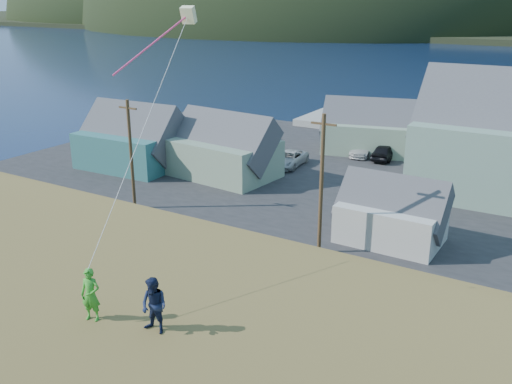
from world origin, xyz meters
TOP-DOWN VIEW (x-y plane):
  - ground at (0.00, 0.00)m, footprint 900.00×900.00m
  - grass_strip at (0.00, -2.00)m, footprint 110.00×8.00m
  - waterfront_lot at (0.00, 17.00)m, footprint 72.00×36.00m
  - wharf at (-6.00, 40.00)m, footprint 26.00×14.00m
  - shed_teal at (-23.75, 9.75)m, footprint 9.53×6.95m
  - shed_palegreen_near at (-14.84, 11.65)m, footprint 10.13×6.95m
  - shed_white at (2.46, 5.46)m, footprint 6.86×4.58m
  - shed_palegreen_far at (-6.49, 26.26)m, footprint 11.05×7.91m
  - utility_poles at (-0.54, 1.50)m, footprint 30.31×0.24m
  - parked_cars at (-8.29, 21.46)m, footprint 24.21×12.18m
  - kite_flyer_green at (2.13, -19.25)m, footprint 0.61×0.49m
  - kite_flyer_navy at (3.93, -18.85)m, footprint 0.73×0.57m
  - kite_rig at (0.30, -12.67)m, footprint 1.52×3.71m

SIDE VIEW (x-z plane):
  - ground at x=0.00m, z-range 0.00..0.00m
  - grass_strip at x=0.00m, z-range 0.00..0.10m
  - waterfront_lot at x=0.00m, z-range 0.00..0.12m
  - wharf at x=-6.00m, z-range 0.00..0.90m
  - parked_cars at x=-8.29m, z-range 0.05..1.60m
  - shed_white at x=2.46m, z-range -0.60..4.80m
  - shed_palegreen_far at x=-6.49m, z-range -0.78..5.92m
  - shed_palegreen_near at x=-14.84m, z-range -0.86..6.11m
  - shed_teal at x=-23.75m, z-range -0.94..6.39m
  - utility_poles at x=-0.54m, z-range 0.02..8.78m
  - kite_flyer_green at x=2.13m, z-range 7.20..8.66m
  - kite_flyer_navy at x=3.93m, z-range 7.20..8.69m
  - kite_rig at x=0.30m, z-range 9.77..19.08m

